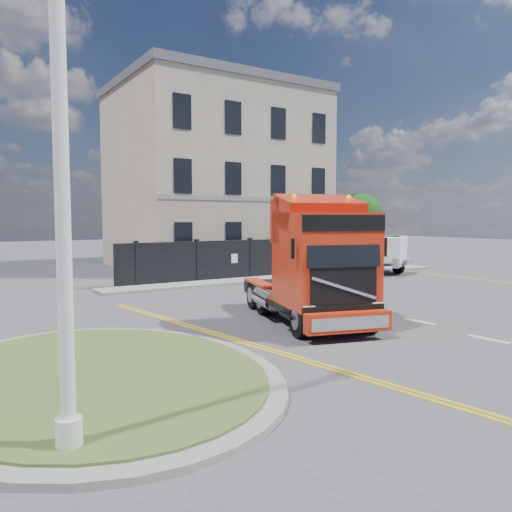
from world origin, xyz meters
TOP-DOWN VIEW (x-y plane):
  - ground at (0.00, 0.00)m, footprint 120.00×120.00m
  - traffic_island at (-7.00, -3.00)m, footprint 6.80×6.80m
  - hoarding_fence at (6.55, 9.00)m, footprint 18.80×0.25m
  - georgian_building at (6.00, 16.50)m, footprint 12.30×10.30m
  - tree at (14.38, 12.10)m, footprint 3.20×3.20m
  - pavement_far at (6.00, 8.10)m, footprint 20.00×1.60m
  - truck at (-0.28, -1.49)m, footprint 3.92×6.53m
  - flatbed_pickup at (11.24, 7.05)m, footprint 4.16×5.45m
  - lamppost_island at (-8.13, -6.00)m, footprint 0.27×0.53m

SIDE VIEW (x-z plane):
  - ground at x=0.00m, z-range 0.00..0.00m
  - pavement_far at x=6.00m, z-range 0.00..0.12m
  - traffic_island at x=-7.00m, z-range 0.00..0.16m
  - hoarding_fence at x=6.55m, z-range 0.00..2.00m
  - flatbed_pickup at x=11.24m, z-range 0.08..2.13m
  - truck at x=-0.28m, z-range -0.19..3.49m
  - tree at x=14.38m, z-range 0.65..5.45m
  - lamppost_island at x=-8.13m, z-range 0.18..8.81m
  - georgian_building at x=6.00m, z-range -0.63..12.17m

